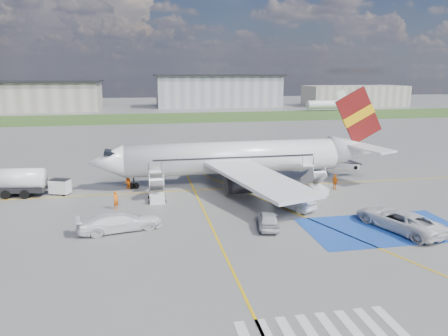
{
  "coord_description": "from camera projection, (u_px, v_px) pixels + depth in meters",
  "views": [
    {
      "loc": [
        -10.99,
        -37.52,
        13.78
      ],
      "look_at": [
        -2.22,
        7.82,
        3.5
      ],
      "focal_mm": 35.0,
      "sensor_mm": 36.0,
      "label": 1
    }
  ],
  "objects": [
    {
      "name": "taxiway_line_main",
      "position": [
        236.0,
        188.0,
        52.49
      ],
      "size": [
        120.0,
        0.2,
        0.01
      ],
      "primitive_type": "cube",
      "color": "gold",
      "rests_on": "ground"
    },
    {
      "name": "crew_aft",
      "position": [
        335.0,
        182.0,
        51.74
      ],
      "size": [
        0.97,
        1.16,
        1.86
      ],
      "primitive_type": "imported",
      "rotation": [
        0.0,
        0.0,
        2.14
      ],
      "color": "orange",
      "rests_on": "ground"
    },
    {
      "name": "airstairs_aft",
      "position": [
        317.0,
        186.0,
        50.87
      ],
      "size": [
        1.9,
        5.2,
        3.6
      ],
      "color": "silver",
      "rests_on": "ground"
    },
    {
      "name": "taxiway_line_cross",
      "position": [
        233.0,
        273.0,
        30.48
      ],
      "size": [
        0.2,
        60.0,
        0.01
      ],
      "primitive_type": "cube",
      "color": "gold",
      "rests_on": "ground"
    },
    {
      "name": "airstairs_fwd",
      "position": [
        157.0,
        195.0,
        47.44
      ],
      "size": [
        1.9,
        5.2,
        3.6
      ],
      "color": "silver",
      "rests_on": "ground"
    },
    {
      "name": "staging_box",
      "position": [
        383.0,
        229.0,
        39.01
      ],
      "size": [
        14.0,
        8.0,
        0.01
      ],
      "primitive_type": "cube",
      "color": "#1A419C",
      "rests_on": "ground"
    },
    {
      "name": "fuel_tanker",
      "position": [
        3.0,
        185.0,
        48.8
      ],
      "size": [
        9.55,
        3.69,
        3.18
      ],
      "rotation": [
        0.0,
        0.0,
        -0.13
      ],
      "color": "black",
      "rests_on": "ground"
    },
    {
      "name": "terminal_centre",
      "position": [
        218.0,
        91.0,
        172.77
      ],
      "size": [
        48.0,
        18.0,
        12.0
      ],
      "primitive_type": "cube",
      "color": "gray",
      "rests_on": "ground"
    },
    {
      "name": "crew_fwd",
      "position": [
        116.0,
        200.0,
        44.46
      ],
      "size": [
        0.79,
        0.81,
        1.87
      ],
      "primitive_type": "imported",
      "rotation": [
        0.0,
        0.0,
        0.85
      ],
      "color": "orange",
      "rests_on": "ground"
    },
    {
      "name": "car_silver_b",
      "position": [
        294.0,
        202.0,
        44.35
      ],
      "size": [
        3.58,
        5.02,
        1.57
      ],
      "primitive_type": "imported",
      "rotation": [
        0.0,
        0.0,
        3.59
      ],
      "color": "#B4B6BB",
      "rests_on": "ground"
    },
    {
      "name": "gpu_cart",
      "position": [
        60.0,
        187.0,
        49.72
      ],
      "size": [
        2.49,
        2.05,
        1.79
      ],
      "rotation": [
        0.0,
        0.0,
        -0.39
      ],
      "color": "silver",
      "rests_on": "ground"
    },
    {
      "name": "belt_loader",
      "position": [
        344.0,
        166.0,
        63.43
      ],
      "size": [
        4.75,
        3.1,
        1.39
      ],
      "rotation": [
        0.0,
        0.0,
        -0.41
      ],
      "color": "silver",
      "rests_on": "ground"
    },
    {
      "name": "grass_strip",
      "position": [
        177.0,
        118.0,
        132.04
      ],
      "size": [
        400.0,
        30.0,
        0.01
      ],
      "primitive_type": "cube",
      "color": "#2D4C1E",
      "rests_on": "ground"
    },
    {
      "name": "crosswalk",
      "position": [
        323.0,
        334.0,
        23.41
      ],
      "size": [
        9.0,
        4.0,
        0.01
      ],
      "color": "silver",
      "rests_on": "ground"
    },
    {
      "name": "crew_nose",
      "position": [
        128.0,
        183.0,
        51.65
      ],
      "size": [
        1.06,
        1.08,
        1.76
      ],
      "primitive_type": "imported",
      "rotation": [
        0.0,
        0.0,
        -0.86
      ],
      "color": "orange",
      "rests_on": "ground"
    },
    {
      "name": "terminal_east",
      "position": [
        355.0,
        96.0,
        176.69
      ],
      "size": [
        40.0,
        16.0,
        8.0
      ],
      "primitive_type": "cube",
      "color": "gray",
      "rests_on": "ground"
    },
    {
      "name": "car_silver_a",
      "position": [
        268.0,
        220.0,
        39.09
      ],
      "size": [
        2.66,
        4.79,
        1.54
      ],
      "primitive_type": "imported",
      "rotation": [
        0.0,
        0.0,
        2.95
      ],
      "color": "#B5B8BC",
      "rests_on": "ground"
    },
    {
      "name": "van_white_b",
      "position": [
        120.0,
        219.0,
        38.31
      ],
      "size": [
        5.89,
        3.36,
        2.17
      ],
      "primitive_type": "imported",
      "rotation": [
        0.0,
        0.0,
        1.78
      ],
      "color": "white",
      "rests_on": "ground"
    },
    {
      "name": "airliner",
      "position": [
        244.0,
        157.0,
        53.95
      ],
      "size": [
        36.81,
        32.95,
        11.92
      ],
      "color": "silver",
      "rests_on": "ground"
    },
    {
      "name": "van_white_a",
      "position": [
        399.0,
        216.0,
        38.56
      ],
      "size": [
        4.74,
        7.06,
        2.43
      ],
      "primitive_type": "imported",
      "rotation": [
        0.0,
        0.0,
        3.44
      ],
      "color": "silver",
      "rests_on": "ground"
    },
    {
      "name": "terminal_west",
      "position": [
        12.0,
        96.0,
        154.3
      ],
      "size": [
        60.0,
        22.0,
        10.0
      ],
      "primitive_type": "cube",
      "color": "gray",
      "rests_on": "ground"
    },
    {
      "name": "taxiway_line_diag",
      "position": [
        236.0,
        188.0,
        52.49
      ],
      "size": [
        20.71,
        56.45,
        0.01
      ],
      "primitive_type": "cube",
      "rotation": [
        0.0,
        0.0,
        0.35
      ],
      "color": "gold",
      "rests_on": "ground"
    },
    {
      "name": "ground",
      "position": [
        263.0,
        221.0,
        40.99
      ],
      "size": [
        400.0,
        400.0,
        0.0
      ],
      "primitive_type": "plane",
      "color": "#60605E",
      "rests_on": "ground"
    }
  ]
}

